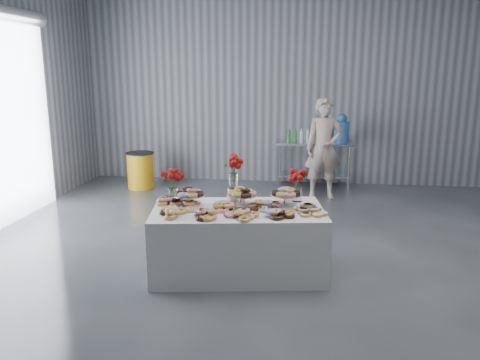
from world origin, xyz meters
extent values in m
plane|color=#34363B|center=(0.00, 0.00, 0.00)|extent=(9.00, 9.00, 0.00)
cube|color=gray|center=(0.00, 4.50, 2.00)|extent=(8.00, 0.04, 4.00)
cube|color=silver|center=(-0.29, -0.07, 0.38)|extent=(2.03, 1.28, 0.75)
cube|color=silver|center=(0.65, 4.10, 0.88)|extent=(1.50, 0.60, 0.04)
cube|color=silver|center=(0.65, 4.10, 0.25)|extent=(1.40, 0.55, 0.03)
cylinder|color=silver|center=(0.00, 3.85, 0.43)|extent=(0.04, 0.04, 0.86)
cylinder|color=silver|center=(1.30, 3.85, 0.43)|extent=(0.04, 0.04, 0.86)
cylinder|color=silver|center=(0.00, 4.35, 0.43)|extent=(0.04, 0.04, 0.86)
cylinder|color=silver|center=(1.30, 4.35, 0.43)|extent=(0.04, 0.04, 0.86)
cylinder|color=silver|center=(-0.85, -0.01, 0.81)|extent=(0.06, 0.06, 0.12)
cylinder|color=silver|center=(-0.85, -0.01, 0.88)|extent=(0.36, 0.36, 0.01)
cylinder|color=silver|center=(-0.26, 0.08, 0.81)|extent=(0.06, 0.06, 0.12)
cylinder|color=silver|center=(-0.26, 0.08, 0.88)|extent=(0.36, 0.36, 0.01)
cylinder|color=silver|center=(0.24, 0.16, 0.81)|extent=(0.06, 0.06, 0.12)
cylinder|color=silver|center=(0.24, 0.16, 0.88)|extent=(0.36, 0.36, 0.01)
cylinder|color=white|center=(-1.06, 0.06, 0.84)|extent=(0.11, 0.11, 0.18)
cylinder|color=#1E5919|center=(-1.06, 0.06, 0.97)|extent=(0.04, 0.04, 0.18)
cylinder|color=white|center=(0.36, 0.33, 0.84)|extent=(0.11, 0.11, 0.18)
cylinder|color=#1E5919|center=(0.36, 0.33, 0.97)|extent=(0.04, 0.04, 0.18)
cylinder|color=silver|center=(-0.39, 0.27, 0.82)|extent=(0.14, 0.14, 0.15)
cylinder|color=white|center=(-0.39, 0.27, 0.99)|extent=(0.11, 0.11, 0.18)
cylinder|color=#1E5919|center=(-0.39, 0.27, 1.12)|extent=(0.04, 0.04, 0.18)
cylinder|color=#3A71C6|center=(1.15, 4.10, 1.10)|extent=(0.28, 0.28, 0.40)
sphere|color=#3A71C6|center=(1.15, 4.10, 1.36)|extent=(0.20, 0.20, 0.20)
imported|color=#CC8C93|center=(0.79, 3.36, 0.90)|extent=(0.70, 0.50, 1.79)
cylinder|color=#F1AC14|center=(-2.70, 3.57, 0.34)|extent=(0.51, 0.51, 0.68)
cylinder|color=black|center=(-2.70, 3.57, 0.69)|extent=(0.55, 0.55, 0.02)
camera|label=1|loc=(0.39, -5.02, 2.26)|focal=35.00mm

